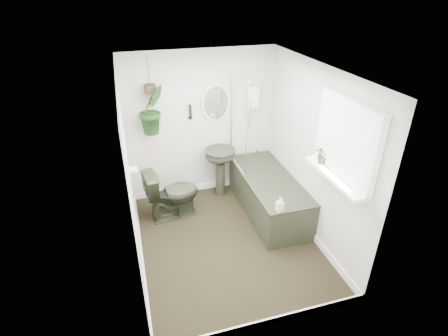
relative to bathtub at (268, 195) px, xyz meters
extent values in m
cube|color=black|center=(-0.80, -0.50, -0.30)|extent=(2.30, 2.80, 0.02)
cube|color=white|center=(-0.80, -0.50, 2.02)|extent=(2.30, 2.80, 0.02)
cube|color=beige|center=(-0.80, 0.91, 0.86)|extent=(2.30, 0.02, 2.30)
cube|color=beige|center=(-0.80, -1.91, 0.86)|extent=(2.30, 0.02, 2.30)
cube|color=beige|center=(-1.96, -0.50, 0.86)|extent=(0.02, 2.80, 2.30)
cube|color=beige|center=(0.36, -0.50, 0.86)|extent=(0.02, 2.80, 2.30)
cube|color=white|center=(-0.80, -0.50, -0.24)|extent=(2.30, 2.80, 0.10)
cube|color=white|center=(0.00, 0.84, 1.26)|extent=(0.20, 0.10, 0.35)
ellipsoid|color=beige|center=(-0.57, 0.87, 1.21)|extent=(0.46, 0.03, 0.62)
cylinder|color=black|center=(-0.97, 0.86, 1.11)|extent=(0.04, 0.04, 0.22)
cylinder|color=white|center=(-1.90, 0.20, 0.61)|extent=(0.11, 0.11, 0.11)
cube|color=white|center=(0.29, -1.20, 1.36)|extent=(0.08, 1.00, 0.90)
cube|color=white|center=(0.22, -1.20, 0.94)|extent=(0.18, 1.00, 0.04)
cube|color=white|center=(0.24, -1.20, 1.36)|extent=(0.01, 0.86, 0.76)
imported|color=#262A1C|center=(-1.40, 0.28, 0.10)|extent=(0.82, 0.53, 0.78)
imported|color=black|center=(0.24, -0.90, 1.07)|extent=(0.23, 0.21, 0.22)
imported|color=black|center=(-1.54, 0.75, 1.24)|extent=(0.48, 0.44, 0.71)
imported|color=black|center=(-0.20, -0.79, 0.38)|extent=(0.10, 0.10, 0.19)
cylinder|color=#372C21|center=(-1.54, 0.75, 1.53)|extent=(0.16, 0.16, 0.12)
camera|label=1|loc=(-1.89, -4.06, 2.86)|focal=28.00mm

